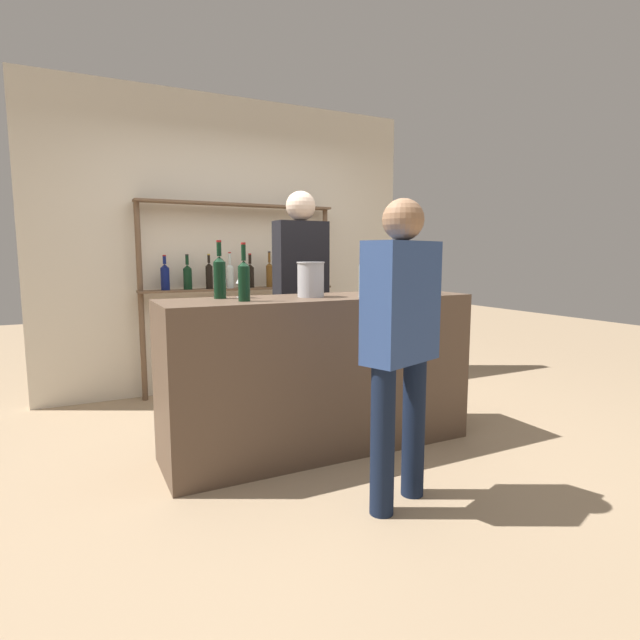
% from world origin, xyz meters
% --- Properties ---
extents(ground_plane, '(16.00, 16.00, 0.00)m').
position_xyz_m(ground_plane, '(0.00, 0.00, 0.00)').
color(ground_plane, '#9E8466').
extents(bar_counter, '(2.08, 0.59, 1.04)m').
position_xyz_m(bar_counter, '(0.00, 0.00, 0.52)').
color(bar_counter, brown).
rests_on(bar_counter, ground_plane).
extents(back_wall, '(3.68, 0.12, 2.80)m').
position_xyz_m(back_wall, '(0.00, 1.90, 1.40)').
color(back_wall, beige).
rests_on(back_wall, ground_plane).
extents(back_shelf, '(1.89, 0.18, 1.79)m').
position_xyz_m(back_shelf, '(0.00, 1.72, 1.17)').
color(back_shelf, brown).
rests_on(back_shelf, ground_plane).
extents(counter_bottle_0, '(0.07, 0.07, 0.36)m').
position_xyz_m(counter_bottle_0, '(0.24, -0.17, 1.17)').
color(counter_bottle_0, silver).
rests_on(counter_bottle_0, bar_counter).
extents(counter_bottle_1, '(0.07, 0.07, 0.35)m').
position_xyz_m(counter_bottle_1, '(-0.55, -0.09, 1.17)').
color(counter_bottle_1, black).
rests_on(counter_bottle_1, bar_counter).
extents(counter_bottle_2, '(0.08, 0.08, 0.31)m').
position_xyz_m(counter_bottle_2, '(0.73, -0.11, 1.16)').
color(counter_bottle_2, brown).
rests_on(counter_bottle_2, bar_counter).
extents(counter_bottle_3, '(0.08, 0.08, 0.37)m').
position_xyz_m(counter_bottle_3, '(-0.63, 0.16, 1.18)').
color(counter_bottle_3, black).
rests_on(counter_bottle_3, bar_counter).
extents(counter_bottle_4, '(0.08, 0.08, 0.36)m').
position_xyz_m(counter_bottle_4, '(0.53, 0.01, 1.18)').
color(counter_bottle_4, '#0F1956').
rests_on(counter_bottle_4, bar_counter).
extents(wine_glass, '(0.07, 0.07, 0.16)m').
position_xyz_m(wine_glass, '(-0.48, 0.17, 1.16)').
color(wine_glass, silver).
rests_on(wine_glass, bar_counter).
extents(ice_bucket, '(0.18, 0.18, 0.23)m').
position_xyz_m(ice_bucket, '(-0.07, 0.01, 1.15)').
color(ice_bucket, '#B2B2B7').
rests_on(ice_bucket, bar_counter).
extents(server_behind_counter, '(0.43, 0.24, 1.82)m').
position_xyz_m(server_behind_counter, '(0.22, 0.78, 1.09)').
color(server_behind_counter, black).
rests_on(server_behind_counter, ground_plane).
extents(customer_center, '(0.48, 0.33, 1.59)m').
position_xyz_m(customer_center, '(0.02, -0.88, 0.93)').
color(customer_center, '#121C33').
rests_on(customer_center, ground_plane).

